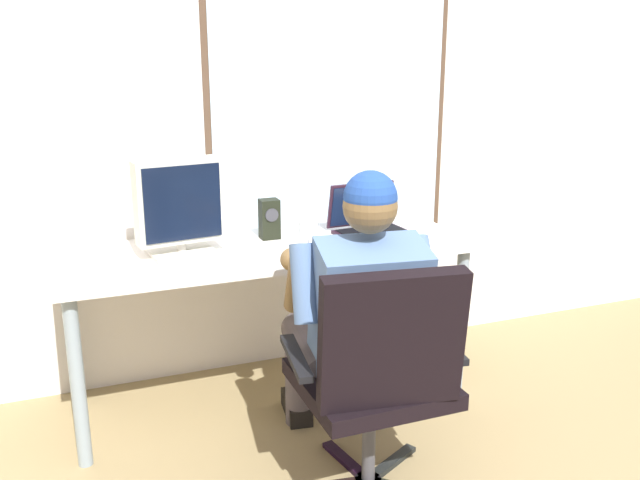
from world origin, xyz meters
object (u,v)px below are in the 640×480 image
Objects in this scene: desk at (268,266)px; desk_speaker at (269,219)px; office_chair at (380,370)px; wine_glass at (309,231)px; crt_monitor at (179,205)px; person_seated at (357,315)px; laptop at (368,220)px.

desk_speaker is (0.05, 0.13, 0.19)m from desk.
wine_glass is (0.01, 0.73, 0.31)m from office_chair.
office_chair is (0.12, -0.89, -0.12)m from desk.
desk_speaker reaches higher than office_chair.
crt_monitor reaches higher than office_chair.
crt_monitor is 2.23× the size of desk_speaker.
person_seated is at bearing -75.78° from desk.
wine_glass is at bearing -18.96° from crt_monitor.
person_seated reaches higher than office_chair.
desk is 0.23m from desk_speaker.
desk is at bearing -173.34° from laptop.
office_chair is at bearing -112.57° from laptop.
laptop reaches higher than desk.
person_seated reaches higher than desk_speaker.
person_seated reaches higher than desk.
desk_speaker is (0.43, 0.11, -0.13)m from crt_monitor.
desk is 0.49m from crt_monitor.
laptop is (0.90, 0.04, -0.16)m from crt_monitor.
person_seated is at bearing 82.87° from office_chair.
crt_monitor is at bearing -177.29° from laptop.
desk is at bearing 97.97° from office_chair.
desk is 0.54m from laptop.
office_chair is at bearing -90.96° from wine_glass.
person_seated is at bearing -81.81° from desk_speaker.
person_seated is at bearing -117.87° from laptop.
office_chair is 2.23× the size of crt_monitor.
office_chair is at bearing -85.80° from desk_speaker.
crt_monitor is 0.56m from wine_glass.
laptop is at bearing 67.43° from office_chair.
desk_speaker is at bearing 98.19° from person_seated.
wine_glass is at bearing -73.15° from desk_speaker.
office_chair reaches higher than desk.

